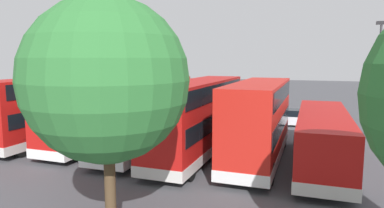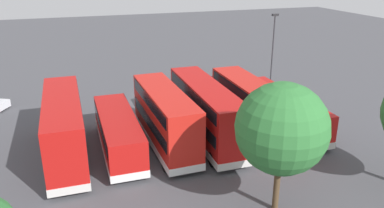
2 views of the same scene
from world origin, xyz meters
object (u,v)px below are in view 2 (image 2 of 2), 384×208
(bus_double_decker_third, at_px, (206,110))
(car_hatchback_silver, at_px, (209,85))
(bus_double_decker_sixth, at_px, (64,126))
(bus_single_deck_near_end, at_px, (282,110))
(bus_double_decker_second, at_px, (248,106))
(lamp_post_tall, at_px, (273,48))
(bus_single_deck_fifth, at_px, (118,132))
(bus_double_decker_fourth, at_px, (165,117))

(bus_double_decker_third, bearing_deg, car_hatchback_silver, -112.58)
(bus_double_decker_third, height_order, car_hatchback_silver, bus_double_decker_third)
(bus_double_decker_sixth, bearing_deg, bus_single_deck_near_end, 179.17)
(bus_double_decker_sixth, distance_m, car_hatchback_silver, 19.26)
(bus_double_decker_second, distance_m, lamp_post_tall, 12.05)
(bus_single_deck_fifth, xyz_separation_m, bus_double_decker_sixth, (3.80, -0.43, 0.83))
(bus_double_decker_third, distance_m, car_hatchback_silver, 12.52)
(bus_double_decker_sixth, bearing_deg, car_hatchback_silver, -144.59)
(bus_double_decker_fourth, xyz_separation_m, car_hatchback_silver, (-8.22, -11.77, -1.75))
(bus_double_decker_third, relative_size, bus_double_decker_sixth, 1.01)
(bus_double_decker_second, xyz_separation_m, bus_double_decker_fourth, (7.14, 0.09, 0.00))
(bus_double_decker_second, distance_m, bus_single_deck_fifth, 10.78)
(bus_double_decker_second, relative_size, lamp_post_tall, 1.18)
(bus_double_decker_sixth, bearing_deg, bus_double_decker_third, 178.24)
(bus_single_deck_near_end, relative_size, bus_double_decker_fourth, 1.09)
(lamp_post_tall, bearing_deg, bus_single_deck_fifth, 26.59)
(bus_single_deck_fifth, bearing_deg, bus_double_decker_sixth, -6.43)
(lamp_post_tall, bearing_deg, bus_double_decker_fourth, 32.65)
(bus_single_deck_near_end, height_order, bus_double_decker_sixth, bus_double_decker_sixth)
(bus_double_decker_sixth, xyz_separation_m, lamp_post_tall, (-21.90, -8.63, 2.53))
(bus_double_decker_third, bearing_deg, bus_double_decker_fourth, 5.30)
(bus_double_decker_second, height_order, bus_double_decker_sixth, same)
(bus_single_deck_near_end, xyz_separation_m, bus_double_decker_fourth, (10.57, 0.40, 0.82))
(bus_double_decker_second, height_order, car_hatchback_silver, bus_double_decker_second)
(bus_single_deck_fifth, xyz_separation_m, lamp_post_tall, (-18.10, -9.06, 3.36))
(bus_double_decker_sixth, xyz_separation_m, car_hatchback_silver, (-15.63, -11.11, -1.75))
(bus_single_deck_fifth, bearing_deg, car_hatchback_silver, -135.70)
(bus_single_deck_near_end, relative_size, lamp_post_tall, 1.32)
(bus_double_decker_sixth, relative_size, lamp_post_tall, 1.38)
(bus_double_decker_sixth, bearing_deg, bus_double_decker_second, 177.75)
(bus_single_deck_near_end, distance_m, car_hatchback_silver, 11.65)
(bus_double_decker_second, relative_size, bus_double_decker_sixth, 0.86)
(bus_double_decker_second, xyz_separation_m, bus_double_decker_third, (3.68, -0.24, 0.00))
(bus_double_decker_fourth, xyz_separation_m, bus_double_decker_sixth, (7.41, -0.66, 0.00))
(bus_double_decker_third, height_order, lamp_post_tall, lamp_post_tall)
(car_hatchback_silver, xyz_separation_m, lamp_post_tall, (-6.27, 2.48, 4.28))
(bus_double_decker_fourth, height_order, bus_double_decker_sixth, same)
(car_hatchback_silver, bearing_deg, bus_double_decker_third, 67.42)
(bus_double_decker_second, relative_size, bus_single_deck_fifth, 0.99)
(lamp_post_tall, bearing_deg, car_hatchback_silver, -21.56)
(bus_double_decker_fourth, bearing_deg, car_hatchback_silver, -124.94)
(bus_single_deck_near_end, relative_size, bus_double_decker_third, 0.95)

